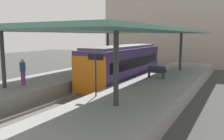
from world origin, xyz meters
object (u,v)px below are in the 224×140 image
at_px(platform_bench, 156,72).
at_px(passenger_near_bench, 23,71).
at_px(commuter_train, 123,65).
at_px(platform_sign, 96,65).

bearing_deg(platform_bench, passenger_near_bench, -135.92).
xyz_separation_m(commuter_train, passenger_near_bench, (-3.50, -7.28, 0.14)).
distance_m(commuter_train, platform_bench, 3.30).
relative_size(platform_bench, platform_sign, 0.63).
relative_size(commuter_train, passenger_near_bench, 6.09).
bearing_deg(platform_bench, commuter_train, 165.91).
bearing_deg(commuter_train, platform_sign, -74.22).
xyz_separation_m(platform_sign, passenger_near_bench, (-5.60, 0.16, -0.76)).
xyz_separation_m(platform_bench, platform_sign, (-1.09, -6.63, 1.16)).
relative_size(commuter_train, platform_sign, 4.59).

